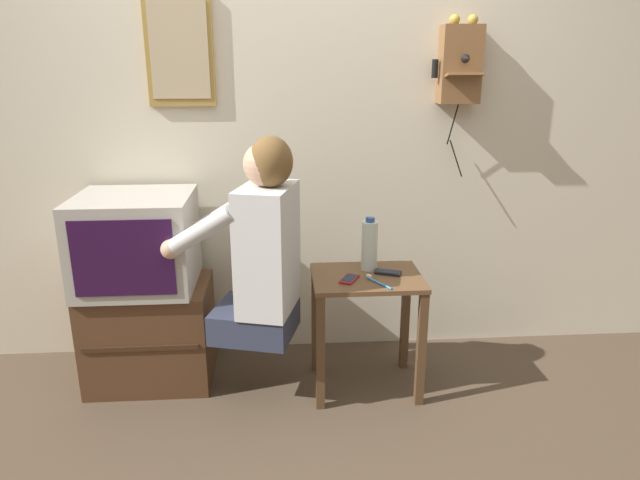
% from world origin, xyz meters
% --- Properties ---
extents(ground_plane, '(14.00, 14.00, 0.00)m').
position_xyz_m(ground_plane, '(0.00, 0.00, 0.00)').
color(ground_plane, '#4C3D2D').
extents(wall_back, '(6.80, 0.05, 2.55)m').
position_xyz_m(wall_back, '(0.00, 1.00, 1.27)').
color(wall_back, beige).
rests_on(wall_back, ground_plane).
extents(side_table, '(0.52, 0.40, 0.60)m').
position_xyz_m(side_table, '(0.41, 0.51, 0.45)').
color(side_table, brown).
rests_on(side_table, ground_plane).
extents(person, '(0.62, 0.49, 0.93)m').
position_xyz_m(person, '(-0.09, 0.44, 0.77)').
color(person, '#2D3347').
rests_on(person, ground_plane).
extents(tv_stand, '(0.60, 0.44, 0.51)m').
position_xyz_m(tv_stand, '(-0.67, 0.67, 0.26)').
color(tv_stand, '#51331E').
rests_on(tv_stand, ground_plane).
extents(television, '(0.55, 0.51, 0.45)m').
position_xyz_m(television, '(-0.70, 0.68, 0.74)').
color(television, '#ADA89E').
rests_on(television, tv_stand).
extents(wall_phone_antique, '(0.24, 0.19, 0.80)m').
position_xyz_m(wall_phone_antique, '(0.91, 0.92, 1.56)').
color(wall_phone_antique, brown).
extents(framed_picture, '(0.33, 0.03, 0.53)m').
position_xyz_m(framed_picture, '(-0.47, 0.96, 1.62)').
color(framed_picture, olive).
extents(cell_phone_held, '(0.11, 0.14, 0.01)m').
position_xyz_m(cell_phone_held, '(0.32, 0.46, 0.60)').
color(cell_phone_held, maroon).
rests_on(cell_phone_held, side_table).
extents(cell_phone_spare, '(0.14, 0.10, 0.01)m').
position_xyz_m(cell_phone_spare, '(0.51, 0.53, 0.60)').
color(cell_phone_spare, black).
rests_on(cell_phone_spare, side_table).
extents(water_bottle, '(0.08, 0.08, 0.26)m').
position_xyz_m(water_bottle, '(0.43, 0.60, 0.72)').
color(water_bottle, silver).
rests_on(water_bottle, side_table).
extents(toothbrush, '(0.10, 0.15, 0.02)m').
position_xyz_m(toothbrush, '(0.44, 0.41, 0.60)').
color(toothbrush, '#338CD8').
rests_on(toothbrush, side_table).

